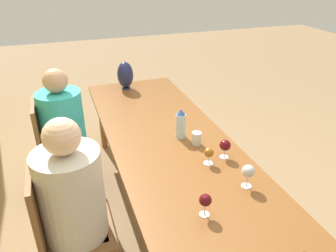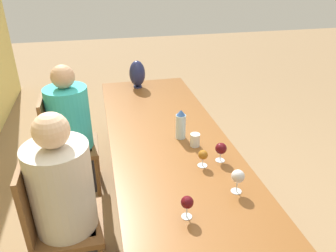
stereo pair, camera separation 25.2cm
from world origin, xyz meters
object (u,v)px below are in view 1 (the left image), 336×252
at_px(vase, 125,75).
at_px(person_near, 76,206).
at_px(chair_near, 65,229).
at_px(chair_far, 58,148).
at_px(water_bottle, 181,124).
at_px(wine_glass_0, 209,153).
at_px(water_tumbler, 197,138).
at_px(person_far, 66,132).
at_px(wine_glass_1, 225,146).
at_px(wine_glass_2, 205,201).
at_px(wine_glass_3, 248,172).

relative_size(vase, person_near, 0.24).
distance_m(chair_near, chair_far, 1.00).
distance_m(water_bottle, wine_glass_0, 0.41).
xyz_separation_m(water_tumbler, person_far, (0.67, 0.93, -0.13)).
bearing_deg(water_tumbler, vase, 10.53).
xyz_separation_m(wine_glass_0, person_far, (0.93, 0.90, -0.16)).
xyz_separation_m(wine_glass_1, chair_near, (-0.10, 1.13, -0.32)).
height_order(wine_glass_1, chair_far, chair_far).
bearing_deg(wine_glass_1, chair_far, 51.46).
bearing_deg(water_tumbler, person_far, 54.19).
bearing_deg(wine_glass_1, chair_near, 95.24).
xyz_separation_m(vase, wine_glass_2, (-2.04, 0.02, -0.05)).
distance_m(wine_glass_0, chair_near, 1.04).
xyz_separation_m(wine_glass_0, chair_near, (-0.07, 0.99, -0.30)).
relative_size(water_tumbler, chair_near, 0.11).
relative_size(wine_glass_1, wine_glass_3, 0.90).
relative_size(wine_glass_2, person_far, 0.11).
distance_m(water_bottle, wine_glass_2, 0.88).
xyz_separation_m(vase, person_near, (-1.66, 0.68, -0.22)).
relative_size(wine_glass_0, wine_glass_3, 0.79).
height_order(water_bottle, person_near, person_near).
xyz_separation_m(wine_glass_1, wine_glass_3, (-0.34, 0.02, 0.01)).
distance_m(vase, person_near, 1.81).
height_order(wine_glass_1, person_far, person_far).
bearing_deg(vase, chair_near, 155.15).
xyz_separation_m(wine_glass_0, person_near, (-0.07, 0.90, -0.15)).
height_order(wine_glass_2, chair_near, chair_near).
bearing_deg(vase, water_bottle, -171.68).
height_order(vase, chair_near, vase).
xyz_separation_m(water_bottle, water_tumbler, (-0.14, -0.07, -0.07)).
relative_size(vase, wine_glass_2, 2.15).
relative_size(wine_glass_0, chair_far, 0.13).
distance_m(water_bottle, chair_far, 1.13).
bearing_deg(person_near, chair_far, 5.08).
distance_m(wine_glass_0, wine_glass_3, 0.33).
relative_size(vase, chair_near, 0.31).
height_order(chair_near, person_near, person_near).
xyz_separation_m(chair_near, person_far, (1.00, -0.09, 0.14)).
xyz_separation_m(vase, chair_far, (-0.66, 0.77, -0.37)).
distance_m(wine_glass_0, wine_glass_1, 0.14).
xyz_separation_m(water_tumbler, wine_glass_0, (-0.26, 0.03, 0.03)).
relative_size(water_bottle, water_tumbler, 2.40).
bearing_deg(person_near, wine_glass_2, -119.91).
xyz_separation_m(chair_near, person_near, (-0.00, -0.09, 0.16)).
xyz_separation_m(wine_glass_3, chair_far, (1.24, 1.10, -0.33)).
height_order(wine_glass_1, chair_near, chair_near).
relative_size(water_tumbler, wine_glass_3, 0.65).
bearing_deg(person_near, water_bottle, -60.71).
bearing_deg(wine_glass_0, vase, 7.88).
relative_size(water_bottle, person_near, 0.19).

